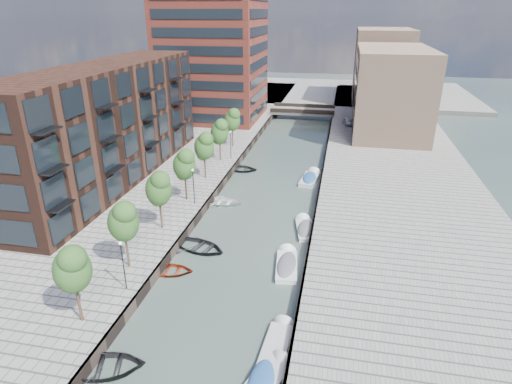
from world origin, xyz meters
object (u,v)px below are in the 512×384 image
(tree_2, at_px, (158,187))
(motorboat_4, at_px, (305,228))
(motorboat_3, at_px, (310,178))
(motorboat_1, at_px, (287,264))
(tree_3, at_px, (184,164))
(sloop_3, at_px, (222,204))
(sloop_0, at_px, (105,371))
(sloop_2, at_px, (170,272))
(tree_0, at_px, (72,267))
(tree_5, at_px, (220,131))
(motorboat_2, at_px, (278,342))
(sloop_1, at_px, (200,250))
(car, at_px, (348,121))
(motorboat_0, at_px, (264,383))
(tree_6, at_px, (232,119))
(sloop_4, at_px, (240,171))
(tree_4, at_px, (204,145))
(tree_1, at_px, (123,220))

(tree_2, height_order, motorboat_4, tree_2)
(motorboat_3, bearing_deg, motorboat_1, -90.61)
(tree_2, relative_size, tree_3, 1.00)
(sloop_3, xyz_separation_m, motorboat_4, (10.11, -4.37, 0.20))
(sloop_0, xyz_separation_m, sloop_2, (-0.20, 11.11, 0.00))
(tree_3, bearing_deg, tree_0, -90.00)
(tree_5, height_order, motorboat_2, tree_5)
(tree_5, bearing_deg, motorboat_2, -67.86)
(tree_3, bearing_deg, sloop_0, -82.18)
(motorboat_4, bearing_deg, motorboat_1, -97.28)
(tree_5, bearing_deg, sloop_1, -78.90)
(sloop_0, height_order, sloop_2, sloop_0)
(motorboat_4, bearing_deg, tree_2, -162.89)
(tree_0, xyz_separation_m, car, (17.76, 59.56, -3.65))
(motorboat_1, height_order, motorboat_3, motorboat_3)
(tree_3, relative_size, sloop_1, 1.15)
(sloop_1, height_order, motorboat_2, motorboat_2)
(tree_5, relative_size, motorboat_1, 1.12)
(sloop_1, xyz_separation_m, motorboat_3, (8.63, 20.20, 0.22))
(tree_5, relative_size, motorboat_0, 1.12)
(tree_2, xyz_separation_m, sloop_2, (3.10, -5.89, -5.31))
(tree_6, height_order, motorboat_3, tree_6)
(tree_0, xyz_separation_m, motorboat_0, (13.33, -2.10, -5.10))
(tree_6, height_order, sloop_4, tree_6)
(tree_0, xyz_separation_m, sloop_0, (3.30, -3.00, -5.31))
(tree_4, distance_m, tree_5, 7.00)
(tree_1, distance_m, tree_3, 14.00)
(motorboat_1, bearing_deg, sloop_1, 172.47)
(tree_0, height_order, tree_3, same)
(sloop_4, relative_size, motorboat_3, 0.87)
(motorboat_3, bearing_deg, motorboat_0, -89.59)
(motorboat_4, xyz_separation_m, car, (3.99, 41.32, 1.46))
(sloop_4, distance_m, motorboat_1, 24.84)
(tree_3, distance_m, tree_5, 14.00)
(motorboat_2, bearing_deg, sloop_2, 148.25)
(tree_4, xyz_separation_m, tree_5, (0.00, 7.00, 0.00))
(tree_0, xyz_separation_m, tree_6, (0.00, 42.00, 0.00))
(motorboat_2, height_order, car, car)
(tree_0, relative_size, tree_1, 1.00)
(motorboat_4, bearing_deg, sloop_4, 124.08)
(motorboat_4, bearing_deg, car, 84.48)
(tree_1, xyz_separation_m, motorboat_4, (13.77, 11.24, -5.11))
(tree_1, bearing_deg, motorboat_4, 39.22)
(sloop_4, bearing_deg, sloop_2, 179.39)
(tree_1, distance_m, car, 55.60)
(motorboat_2, bearing_deg, tree_4, 117.24)
(tree_6, xyz_separation_m, sloop_1, (4.46, -29.72, -5.31))
(tree_6, xyz_separation_m, sloop_3, (3.66, -19.39, -5.31))
(tree_1, bearing_deg, motorboat_3, 62.81)
(tree_0, bearing_deg, tree_6, 90.00)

